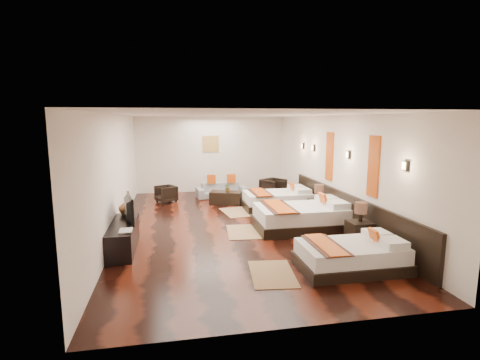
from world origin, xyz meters
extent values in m
cube|color=black|center=(0.00, 0.00, 0.00)|extent=(5.50, 9.50, 0.01)
cube|color=white|center=(0.00, 0.00, 2.80)|extent=(5.50, 9.50, 0.01)
cube|color=silver|center=(0.00, 4.75, 1.40)|extent=(5.50, 0.01, 2.80)
cube|color=silver|center=(-2.75, 0.00, 1.40)|extent=(0.01, 9.50, 2.80)
cube|color=silver|center=(2.75, 0.00, 1.40)|extent=(0.01, 9.50, 2.80)
cube|color=black|center=(2.71, -0.80, 0.45)|extent=(0.08, 6.60, 0.90)
cube|color=black|center=(1.67, -3.09, 0.10)|extent=(1.89, 1.17, 0.20)
cube|color=white|center=(1.67, -3.09, 0.33)|extent=(1.80, 1.08, 0.27)
cube|color=#CE4D0E|center=(2.12, -3.09, 0.58)|extent=(0.14, 0.29, 0.29)
cube|color=#38190F|center=(1.18, -3.09, 0.48)|extent=(0.49, 1.19, 0.02)
cube|color=#CE4D0E|center=(1.18, -3.09, 0.49)|extent=(0.34, 1.19, 0.02)
cube|color=black|center=(1.67, -0.57, 0.12)|extent=(2.32, 1.44, 0.24)
cube|color=white|center=(1.67, -0.57, 0.41)|extent=(2.21, 1.33, 0.33)
cube|color=#CE4D0E|center=(2.22, -0.57, 0.71)|extent=(0.17, 0.35, 0.36)
cube|color=#38190F|center=(1.06, -0.57, 0.59)|extent=(0.61, 1.46, 0.02)
cube|color=#CE4D0E|center=(1.06, -0.57, 0.60)|extent=(0.42, 1.46, 0.02)
cube|color=black|center=(1.67, 1.60, 0.11)|extent=(2.04, 1.26, 0.21)
cube|color=white|center=(1.67, 1.60, 0.36)|extent=(1.94, 1.17, 0.29)
cube|color=#CE4D0E|center=(2.16, 1.60, 0.62)|extent=(0.15, 0.31, 0.31)
cube|color=#38190F|center=(1.14, 1.60, 0.52)|extent=(0.53, 1.28, 0.02)
cube|color=#CE4D0E|center=(1.14, 1.60, 0.53)|extent=(0.37, 1.28, 0.02)
cube|color=black|center=(2.44, -1.98, 0.27)|extent=(0.48, 0.48, 0.54)
cylinder|color=black|center=(2.44, -1.98, 0.64)|extent=(0.09, 0.09, 0.21)
cylinder|color=#3F2619|center=(2.44, -1.98, 0.83)|extent=(0.26, 0.26, 0.24)
cube|color=black|center=(2.44, 0.25, 0.27)|extent=(0.48, 0.48, 0.53)
cylinder|color=black|center=(2.44, 0.25, 0.64)|extent=(0.09, 0.09, 0.21)
cylinder|color=#3F2619|center=(2.44, 0.25, 0.83)|extent=(0.26, 0.26, 0.23)
cube|color=#96744C|center=(0.21, -3.06, 0.01)|extent=(0.89, 1.28, 0.01)
cube|color=#96744C|center=(0.18, -0.56, 0.01)|extent=(0.86, 1.26, 0.01)
cube|color=#96744C|center=(0.37, 1.35, 0.01)|extent=(0.92, 1.30, 0.01)
cube|color=black|center=(-2.50, -1.27, 0.28)|extent=(0.50, 1.80, 0.55)
imported|color=black|center=(-2.45, -1.13, 0.83)|extent=(0.31, 0.99, 0.56)
imported|color=black|center=(-2.50, -1.85, 0.57)|extent=(0.26, 0.34, 0.03)
imported|color=brown|center=(-2.50, -0.49, 0.73)|extent=(0.45, 0.45, 0.36)
imported|color=gray|center=(0.23, 3.55, 0.25)|extent=(1.80, 0.86, 0.51)
imported|color=black|center=(-1.67, 3.14, 0.27)|extent=(0.80, 0.80, 0.55)
imported|color=black|center=(2.00, 3.19, 0.33)|extent=(0.99, 1.00, 0.66)
cube|color=black|center=(0.23, 2.50, 0.20)|extent=(1.11, 0.80, 0.40)
imported|color=#2A541C|center=(0.30, 2.54, 0.53)|extent=(0.26, 0.23, 0.27)
cube|color=#D86014|center=(2.73, -1.90, 1.70)|extent=(0.04, 0.40, 1.30)
cube|color=#D86014|center=(2.73, 0.30, 1.70)|extent=(0.04, 0.40, 1.30)
cube|color=black|center=(2.71, -3.00, 1.85)|extent=(0.06, 0.12, 0.18)
cube|color=#FFD18C|center=(2.68, -3.00, 1.85)|extent=(0.02, 0.10, 0.14)
cube|color=black|center=(2.71, -0.80, 1.85)|extent=(0.06, 0.12, 0.18)
cube|color=#FFD18C|center=(2.68, -0.80, 1.85)|extent=(0.02, 0.10, 0.14)
cube|color=black|center=(2.71, 1.40, 1.85)|extent=(0.06, 0.12, 0.18)
cube|color=#FFD18C|center=(2.68, 1.40, 1.85)|extent=(0.02, 0.10, 0.14)
cube|color=black|center=(2.71, 2.30, 1.85)|extent=(0.06, 0.12, 0.18)
cube|color=#FFD18C|center=(2.68, 2.30, 1.85)|extent=(0.02, 0.10, 0.14)
cube|color=#AD873F|center=(0.00, 4.73, 1.80)|extent=(0.60, 0.04, 0.60)
camera|label=1|loc=(-1.48, -8.94, 2.67)|focal=27.48mm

